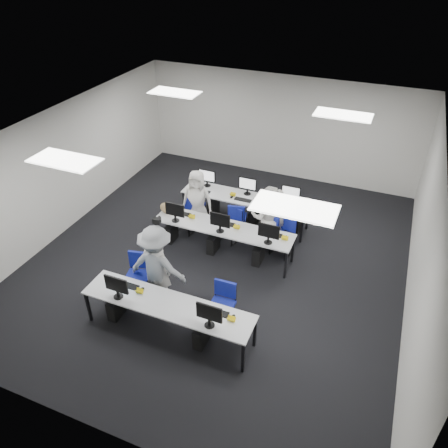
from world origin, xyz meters
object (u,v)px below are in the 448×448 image
at_px(chair_3, 231,231).
at_px(chair_7, 273,234).
at_px(chair_1, 222,313).
at_px(chair_4, 283,243).
at_px(desk_mid, 223,229).
at_px(chair_0, 139,284).
at_px(student_3, 276,218).
at_px(student_1, 267,217).
at_px(student_0, 157,268).
at_px(student_2, 197,201).
at_px(desk_front, 168,306).
at_px(chair_2, 188,221).
at_px(photographer, 157,266).
at_px(chair_5, 196,212).
at_px(chair_6, 237,223).

height_order(chair_3, chair_7, chair_7).
distance_m(chair_1, chair_4, 2.60).
relative_size(desk_mid, chair_0, 3.36).
relative_size(chair_7, student_3, 0.60).
distance_m(desk_mid, student_1, 1.06).
distance_m(student_0, student_2, 2.68).
distance_m(desk_front, student_2, 3.48).
height_order(desk_mid, chair_2, chair_2).
xyz_separation_m(chair_0, student_2, (0.06, 2.67, 0.48)).
height_order(desk_mid, student_2, student_2).
xyz_separation_m(desk_mid, chair_1, (0.81, -2.03, -0.40)).
xyz_separation_m(chair_2, student_1, (1.98, 0.14, 0.53)).
xyz_separation_m(student_0, student_3, (1.59, 2.66, -0.08)).
bearing_deg(student_3, desk_front, -125.97).
bearing_deg(student_1, photographer, 45.34).
height_order(chair_5, chair_6, same).
xyz_separation_m(desk_mid, photographer, (-0.59, -1.90, 0.19)).
distance_m(chair_5, chair_6, 1.14).
xyz_separation_m(chair_1, student_3, (0.20, 2.77, 0.47)).
relative_size(chair_7, student_0, 0.54).
distance_m(chair_3, student_1, 1.00).
xyz_separation_m(chair_5, student_2, (0.16, -0.22, 0.51)).
height_order(desk_front, student_2, student_2).
distance_m(desk_mid, chair_4, 1.42).
distance_m(chair_2, chair_5, 0.43).
bearing_deg(chair_5, chair_6, -17.06).
bearing_deg(student_3, photographer, -140.39).
bearing_deg(chair_7, desk_mid, -130.61).
xyz_separation_m(chair_6, student_2, (-0.98, -0.16, 0.51)).
relative_size(chair_2, photographer, 0.47).
xyz_separation_m(desk_mid, student_1, (0.81, 0.67, 0.11)).
distance_m(chair_0, chair_1, 1.85).
height_order(chair_1, student_0, student_0).
height_order(chair_7, student_1, student_1).
bearing_deg(chair_0, student_3, 40.29).
bearing_deg(chair_6, chair_2, -175.59).
height_order(chair_6, photographer, photographer).
distance_m(chair_2, student_1, 2.05).
bearing_deg(chair_2, desk_front, -59.37).
bearing_deg(photographer, student_2, -86.31).
relative_size(student_1, student_2, 1.01).
xyz_separation_m(chair_1, chair_3, (-0.84, 2.59, -0.03)).
height_order(chair_0, chair_2, chair_0).
bearing_deg(student_1, student_2, -17.91).
distance_m(desk_front, chair_3, 3.20).
bearing_deg(chair_3, chair_2, -160.62).
height_order(chair_2, chair_7, chair_7).
relative_size(chair_5, student_0, 0.53).
bearing_deg(desk_mid, student_2, 143.19).
bearing_deg(desk_front, chair_7, 74.19).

